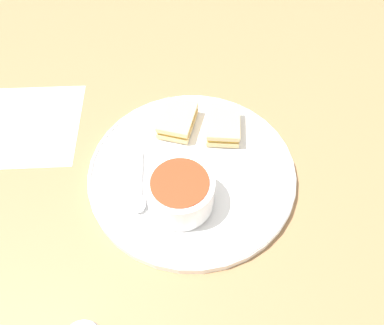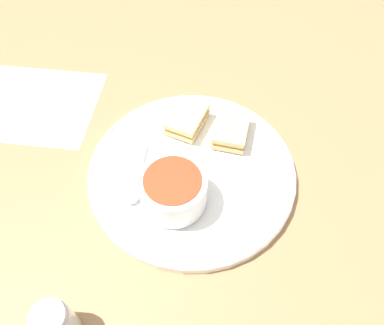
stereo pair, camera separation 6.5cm
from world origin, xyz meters
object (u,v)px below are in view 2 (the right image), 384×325
at_px(spoon, 134,190).
at_px(salt_shaker, 55,324).
at_px(sandwich_half_near, 231,130).
at_px(soup_bowl, 173,190).
at_px(sandwich_half_far, 187,119).

relative_size(spoon, salt_shaker, 1.55).
distance_m(sandwich_half_near, salt_shaker, 0.42).
relative_size(soup_bowl, sandwich_half_near, 1.05).
bearing_deg(salt_shaker, sandwich_half_far, 137.27).
bearing_deg(spoon, sandwich_half_far, 157.17).
bearing_deg(soup_bowl, salt_shaker, -54.86).
xyz_separation_m(sandwich_half_near, salt_shaker, (0.25, -0.35, 0.00)).
relative_size(soup_bowl, salt_shaker, 1.41).
xyz_separation_m(soup_bowl, spoon, (-0.04, -0.06, -0.03)).
bearing_deg(spoon, salt_shaker, -13.88).
distance_m(sandwich_half_near, sandwich_half_far, 0.09).
xyz_separation_m(soup_bowl, salt_shaker, (0.14, -0.20, -0.01)).
bearing_deg(sandwich_half_far, salt_shaker, -42.73).
bearing_deg(sandwich_half_far, soup_bowl, -24.68).
bearing_deg(sandwich_half_near, spoon, -71.55).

